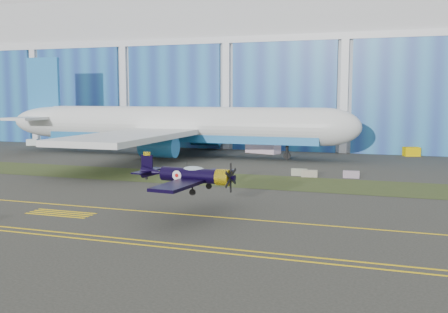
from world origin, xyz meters
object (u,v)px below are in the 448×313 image
(jetliner, at_px, (179,86))
(tug, at_px, (411,152))
(warbird, at_px, (190,175))
(shipping_container, at_px, (263,146))

(jetliner, height_order, tug, jetliner)
(warbird, relative_size, tug, 4.90)
(warbird, xyz_separation_m, shipping_container, (-6.43, 49.50, -2.17))
(shipping_container, xyz_separation_m, tug, (25.04, 3.57, -0.56))
(tug, bearing_deg, warbird, -129.98)
(jetliner, distance_m, shipping_container, 18.38)
(shipping_container, bearing_deg, warbird, -63.89)
(warbird, distance_m, jetliner, 46.36)
(warbird, bearing_deg, tug, 75.13)
(jetliner, xyz_separation_m, shipping_container, (12.71, 8.10, -10.52))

